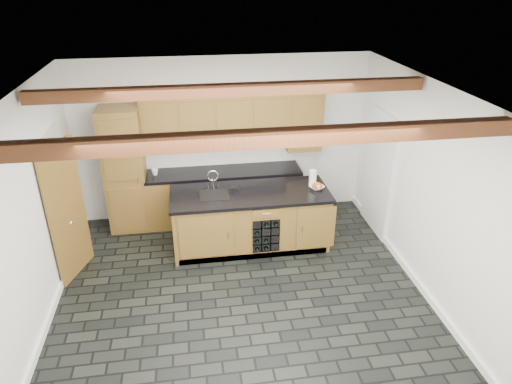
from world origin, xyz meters
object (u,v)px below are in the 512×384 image
fruit_bowl (317,187)px  paper_towel (313,178)px  island (251,219)px  kitchen_scale (234,189)px

fruit_bowl → paper_towel: (-0.04, 0.11, 0.11)m
fruit_bowl → island: bearing=179.2°
kitchen_scale → island: bearing=-27.7°
fruit_bowl → paper_towel: paper_towel is taller
kitchen_scale → paper_towel: size_ratio=0.62×
fruit_bowl → paper_towel: 0.16m
kitchen_scale → fruit_bowl: (1.29, -0.15, 0.00)m
paper_towel → kitchen_scale: bearing=177.9°
kitchen_scale → paper_towel: bearing=0.3°
fruit_bowl → kitchen_scale: bearing=173.2°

